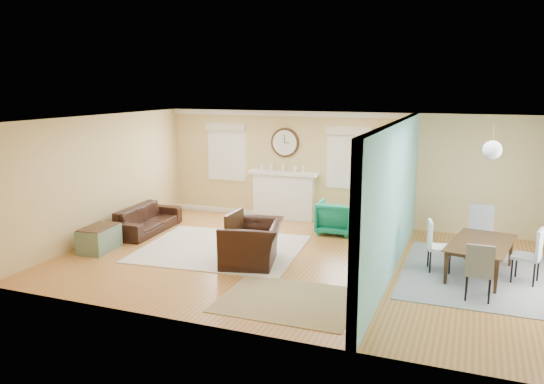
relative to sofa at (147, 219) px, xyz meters
The scene contains 27 objects.
floor 4.01m from the sofa, 10.10° to the right, with size 9.00×9.00×0.00m, color #9F5E28.
wall_back 4.67m from the sofa, 30.27° to the left, with size 9.00×0.02×2.60m, color tan.
wall_front 5.50m from the sofa, 43.22° to the right, with size 9.00×0.02×2.60m, color tan.
wall_left 1.36m from the sofa, 128.69° to the right, with size 0.02×6.00×2.60m, color tan.
ceiling 4.62m from the sofa, 10.10° to the right, with size 9.00×6.00×0.02m, color white.
partition 5.57m from the sofa, ahead, with size 0.17×6.00×2.60m.
fireplace 3.28m from the sofa, 41.78° to the left, with size 1.70×0.30×1.17m.
wall_clock 3.68m from the sofa, 42.89° to the left, with size 0.70×0.07×0.70m.
window_left 2.78m from the sofa, 68.47° to the left, with size 1.05×0.13×1.42m.
window_right 4.78m from the sofa, 29.45° to the left, with size 1.05×0.13×1.42m.
pendant 7.23m from the sofa, ahead, with size 0.30×0.30×0.55m.
rug_cream 2.20m from the sofa, 14.52° to the right, with size 3.09×2.67×0.02m, color beige.
rug_jute 4.91m from the sofa, 30.70° to the right, with size 2.03×1.66×0.01m, color #938158.
rug_grey 6.94m from the sofa, ahead, with size 2.55×3.19×0.01m, color gray.
sofa is the anchor object (origin of this frame).
eames_chair 3.24m from the sofa, 20.58° to the right, with size 1.20×1.04×0.78m, color black.
green_chair 4.18m from the sofa, 19.12° to the left, with size 0.77×0.79×0.72m, color #026744.
trunk 1.51m from the sofa, 92.58° to the right, with size 0.60×0.89×0.49m.
credenza 5.19m from the sofa, ahead, with size 0.49×1.45×0.80m.
tv 5.24m from the sofa, ahead, with size 1.09×0.14×0.63m, color black.
garden_stool 5.14m from the sofa, ahead, with size 0.36×0.36×0.52m, color white.
potted_plant 5.16m from the sofa, ahead, with size 0.39×0.34×0.43m, color #337F33.
dining_table 6.94m from the sofa, ahead, with size 1.66×0.93×0.59m, color #422815.
dining_chair_n 6.93m from the sofa, ahead, with size 0.46×0.46×0.98m.
dining_chair_s 7.03m from the sofa, 11.63° to the right, with size 0.41×0.41×0.90m.
dining_chair_w 6.25m from the sofa, ahead, with size 0.46×0.46×0.90m.
dining_chair_e 7.61m from the sofa, ahead, with size 0.50×0.50×0.93m.
Camera 1 is at (2.76, -8.90, 3.19)m, focal length 35.00 mm.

